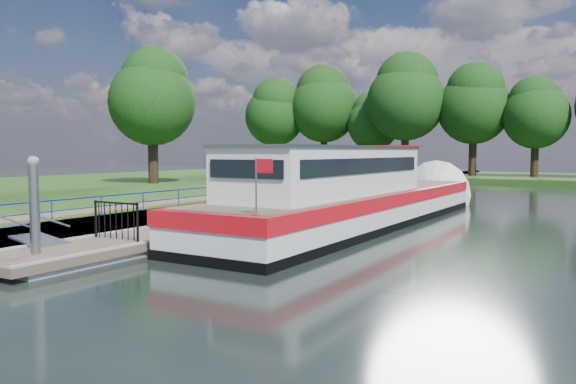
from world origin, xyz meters
The scene contains 17 objects.
ground centered at (0.00, 0.00, 0.00)m, with size 160.00×160.00×0.00m, color black.
riverbank centered at (-18.00, 15.00, 0.39)m, with size 32.00×90.00×0.78m, color #1D4112.
bank_edge centered at (-2.55, 15.00, 0.39)m, with size 1.10×90.00×0.78m, color #473D2D.
footpath centered at (-4.40, 8.00, 0.80)m, with size 1.60×40.00×0.05m, color brown.
carpark centered at (-11.00, 38.00, 0.81)m, with size 14.00×12.00×0.06m, color black.
blue_fence centered at (-2.75, 3.00, 1.31)m, with size 0.04×18.04×0.72m.
pontoon centered at (0.00, 13.00, 0.18)m, with size 2.50×30.00×0.56m.
mooring_piles centered at (0.00, 13.00, 1.28)m, with size 0.30×27.30×3.55m.
gangway centered at (-1.85, 0.50, 0.63)m, with size 2.58×1.00×0.92m.
gate_panel centered at (0.00, 2.20, 1.15)m, with size 1.85×0.05×1.15m.
barge centered at (3.60, 12.32, 1.09)m, with size 4.36×21.15×4.78m.
horizon_trees centered at (-1.61, 48.68, 7.95)m, with size 54.38×10.03×12.87m.
bank_tree_a centered at (-15.99, 20.08, 7.02)m, with size 6.12×6.12×9.72m.
car_a centered at (-7.03, 34.95, 1.41)m, with size 1.37×3.40×1.16m, color #999999.
car_b centered at (-10.96, 35.74, 1.38)m, with size 1.15×3.31×1.09m, color #999999.
car_c centered at (-13.29, 34.66, 1.46)m, with size 1.74×4.29×1.25m, color #999999.
car_d centered at (-10.13, 41.20, 1.41)m, with size 1.90×4.12×1.14m, color #999999.
Camera 1 is at (13.09, -9.47, 3.06)m, focal length 35.00 mm.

